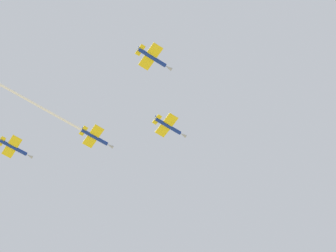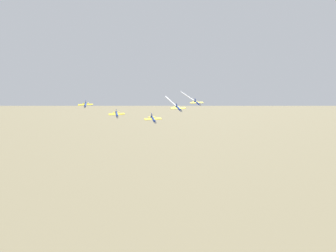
% 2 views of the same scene
% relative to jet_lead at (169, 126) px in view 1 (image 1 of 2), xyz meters
% --- Properties ---
extents(jet_lead, '(13.00, 10.10, 2.76)m').
position_rel_jet_lead_xyz_m(jet_lead, '(0.00, 0.00, 0.00)').
color(jet_lead, navy).
extents(jet_port_inner, '(43.51, 21.39, 2.76)m').
position_rel_jet_lead_xyz_m(jet_port_inner, '(19.46, -29.37, 0.92)').
color(jet_port_inner, navy).
extents(jet_starboard_inner, '(13.00, 10.10, 2.76)m').
position_rel_jet_lead_xyz_m(jet_starboard_inner, '(24.99, 9.46, -0.92)').
color(jet_starboard_inner, navy).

